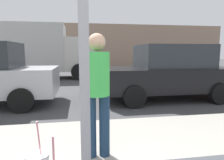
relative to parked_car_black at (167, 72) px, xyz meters
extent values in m
plane|color=#424244|center=(-2.80, 2.85, -0.89)|extent=(60.00, 60.00, 0.00)
cube|color=#9E9EA3|center=(-2.80, -5.07, 0.81)|extent=(0.05, 0.08, 1.49)
cube|color=gray|center=(-2.80, 12.91, 1.16)|extent=(28.00, 1.20, 4.09)
cylinder|color=black|center=(-3.01, -5.22, 0.20)|extent=(0.09, 0.09, 0.01)
cylinder|color=white|center=(-3.01, -5.22, 0.21)|extent=(0.10, 0.10, 0.01)
cylinder|color=pink|center=(-3.00, -5.23, 0.27)|extent=(0.01, 0.04, 0.20)
cylinder|color=black|center=(-4.32, 0.89, -0.57)|extent=(0.64, 0.18, 0.64)
cylinder|color=black|center=(-4.32, -0.89, -0.57)|extent=(0.64, 0.18, 0.64)
cube|color=black|center=(-0.06, 0.00, -0.21)|extent=(4.21, 1.88, 0.72)
cube|color=#282D33|center=(0.14, 0.00, 0.51)|extent=(2.19, 1.65, 0.73)
cylinder|color=black|center=(1.24, 0.94, -0.57)|extent=(0.64, 0.18, 0.64)
cylinder|color=black|center=(1.24, -0.94, -0.57)|extent=(0.64, 0.18, 0.64)
cylinder|color=black|center=(-1.36, 0.94, -0.57)|extent=(0.64, 0.18, 0.64)
cylinder|color=black|center=(-1.36, -0.94, -0.57)|extent=(0.64, 0.18, 0.64)
cube|color=beige|center=(-6.18, 5.95, 0.87)|extent=(5.00, 2.20, 2.62)
cube|color=beige|center=(-2.88, 5.95, 0.51)|extent=(1.90, 2.10, 1.90)
cylinder|color=black|center=(-2.88, 7.00, -0.44)|extent=(0.90, 0.24, 0.90)
cylinder|color=black|center=(-2.88, 4.90, -0.44)|extent=(0.90, 0.24, 0.90)
cylinder|color=black|center=(-7.08, 7.05, -0.44)|extent=(0.90, 0.24, 0.90)
cylinder|color=#1A314D|center=(-2.70, -3.55, -0.33)|extent=(0.14, 0.14, 0.84)
cylinder|color=#1A314D|center=(-2.52, -3.55, -0.33)|extent=(0.14, 0.14, 0.84)
cylinder|color=green|center=(-2.61, -3.55, 0.37)|extent=(0.32, 0.32, 0.56)
sphere|color=tan|center=(-2.61, -3.55, 0.77)|extent=(0.22, 0.22, 0.22)
camera|label=1|loc=(-2.82, -6.06, 0.65)|focal=31.66mm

